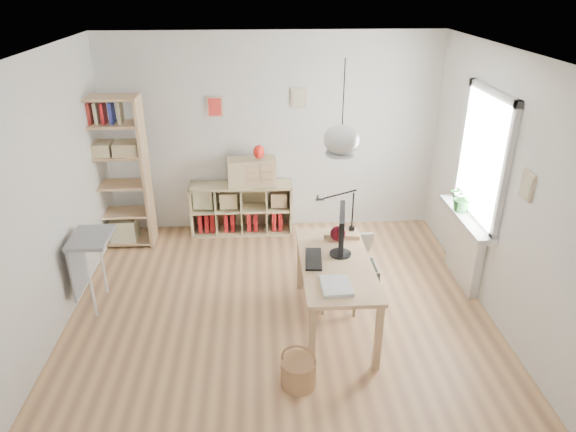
{
  "coord_description": "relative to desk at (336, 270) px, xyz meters",
  "views": [
    {
      "loc": [
        -0.18,
        -4.51,
        3.33
      ],
      "look_at": [
        0.1,
        0.3,
        1.05
      ],
      "focal_mm": 32.0,
      "sensor_mm": 36.0,
      "label": 1
    }
  ],
  "objects": [
    {
      "name": "ground",
      "position": [
        -0.55,
        0.15,
        -0.66
      ],
      "size": [
        4.5,
        4.5,
        0.0
      ],
      "primitive_type": "plane",
      "color": "tan",
      "rests_on": "ground"
    },
    {
      "name": "room_shell",
      "position": [
        -0.0,
        0.0,
        1.34
      ],
      "size": [
        4.5,
        4.5,
        4.5
      ],
      "color": "white",
      "rests_on": "ground"
    },
    {
      "name": "window_unit",
      "position": [
        1.68,
        0.75,
        0.89
      ],
      "size": [
        0.07,
        1.16,
        1.46
      ],
      "color": "white",
      "rests_on": "ground"
    },
    {
      "name": "radiator",
      "position": [
        1.64,
        0.75,
        -0.26
      ],
      "size": [
        0.1,
        0.8,
        0.8
      ],
      "primitive_type": "cube",
      "color": "white",
      "rests_on": "ground"
    },
    {
      "name": "windowsill",
      "position": [
        1.59,
        0.75,
        0.17
      ],
      "size": [
        0.22,
        1.2,
        0.06
      ],
      "primitive_type": "cube",
      "color": "silver",
      "rests_on": "radiator"
    },
    {
      "name": "desk",
      "position": [
        0.0,
        0.0,
        0.0
      ],
      "size": [
        0.7,
        1.5,
        0.75
      ],
      "color": "tan",
      "rests_on": "ground"
    },
    {
      "name": "cube_shelf",
      "position": [
        -1.02,
        2.23,
        -0.36
      ],
      "size": [
        1.4,
        0.38,
        0.72
      ],
      "color": "#D2BB8A",
      "rests_on": "ground"
    },
    {
      "name": "tall_bookshelf",
      "position": [
        -2.59,
        1.95,
        0.43
      ],
      "size": [
        0.8,
        0.38,
        2.0
      ],
      "color": "tan",
      "rests_on": "ground"
    },
    {
      "name": "side_table",
      "position": [
        -2.59,
        0.5,
        0.01
      ],
      "size": [
        0.4,
        0.55,
        0.85
      ],
      "color": "#979799",
      "rests_on": "ground"
    },
    {
      "name": "chair",
      "position": [
        0.11,
        0.36,
        -0.2
      ],
      "size": [
        0.45,
        0.45,
        0.8
      ],
      "rotation": [
        0.0,
        0.0,
        -0.17
      ],
      "color": "#979799",
      "rests_on": "ground"
    },
    {
      "name": "wicker_basket",
      "position": [
        -0.43,
        -0.86,
        -0.52
      ],
      "size": [
        0.31,
        0.31,
        0.44
      ],
      "rotation": [
        0.0,
        0.0,
        -0.29
      ],
      "color": "#A8784C",
      "rests_on": "ground"
    },
    {
      "name": "storage_chest",
      "position": [
        0.34,
        0.75,
        -0.47
      ],
      "size": [
        0.53,
        0.6,
        0.56
      ],
      "rotation": [
        0.0,
        0.0,
        0.01
      ],
      "color": "silver",
      "rests_on": "ground"
    },
    {
      "name": "monitor",
      "position": [
        0.06,
        0.14,
        0.36
      ],
      "size": [
        0.22,
        0.55,
        0.48
      ],
      "rotation": [
        0.0,
        0.0,
        -0.17
      ],
      "color": "black",
      "rests_on": "desk"
    },
    {
      "name": "keyboard",
      "position": [
        -0.22,
        0.05,
        0.1
      ],
      "size": [
        0.2,
        0.44,
        0.02
      ],
      "primitive_type": "cube",
      "rotation": [
        0.0,
        0.0,
        -0.09
      ],
      "color": "black",
      "rests_on": "desk"
    },
    {
      "name": "task_lamp",
      "position": [
        0.05,
        0.61,
        0.42
      ],
      "size": [
        0.45,
        0.17,
        0.48
      ],
      "color": "black",
      "rests_on": "desk"
    },
    {
      "name": "yarn_ball",
      "position": [
        0.08,
        0.45,
        0.17
      ],
      "size": [
        0.16,
        0.16,
        0.16
      ],
      "primitive_type": "sphere",
      "color": "#49090F",
      "rests_on": "desk"
    },
    {
      "name": "paper_tray",
      "position": [
        -0.07,
        -0.46,
        0.11
      ],
      "size": [
        0.28,
        0.34,
        0.03
      ],
      "primitive_type": "cube",
      "rotation": [
        0.0,
        0.0,
        0.03
      ],
      "color": "silver",
      "rests_on": "desk"
    },
    {
      "name": "drawer_chest",
      "position": [
        -0.84,
        2.19,
        0.25
      ],
      "size": [
        0.67,
        0.34,
        0.37
      ],
      "primitive_type": "cube",
      "rotation": [
        0.0,
        0.0,
        0.08
      ],
      "color": "#D2BB8A",
      "rests_on": "cube_shelf"
    },
    {
      "name": "red_vase",
      "position": [
        -0.74,
        2.19,
        0.52
      ],
      "size": [
        0.15,
        0.15,
        0.18
      ],
      "primitive_type": "ellipsoid",
      "color": "#A8150E",
      "rests_on": "drawer_chest"
    },
    {
      "name": "potted_plant",
      "position": [
        1.57,
        0.89,
        0.37
      ],
      "size": [
        0.38,
        0.36,
        0.34
      ],
      "primitive_type": "imported",
      "rotation": [
        0.0,
        0.0,
        0.41
      ],
      "color": "#235E26",
      "rests_on": "windowsill"
    }
  ]
}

